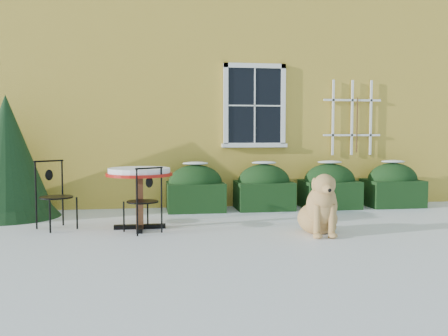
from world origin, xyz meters
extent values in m
plane|color=white|center=(0.00, 0.00, 0.00)|extent=(80.00, 80.00, 0.00)
cube|color=gold|center=(0.00, 7.00, 3.00)|extent=(12.00, 8.00, 6.00)
cube|color=black|center=(0.90, 2.96, 1.98)|extent=(1.05, 0.03, 1.45)
cube|color=white|center=(0.90, 2.95, 2.75)|extent=(1.23, 0.06, 0.09)
cube|color=white|center=(0.90, 2.95, 1.21)|extent=(1.23, 0.06, 0.09)
cube|color=white|center=(0.33, 2.95, 1.98)|extent=(0.09, 0.06, 1.63)
cube|color=white|center=(1.47, 2.95, 1.98)|extent=(0.09, 0.06, 1.63)
cube|color=white|center=(0.90, 2.94, 1.98)|extent=(0.02, 0.02, 1.45)
cube|color=white|center=(0.90, 2.94, 1.98)|extent=(1.05, 0.02, 0.02)
cube|color=white|center=(0.90, 2.95, 1.20)|extent=(1.29, 0.14, 0.07)
cube|color=white|center=(2.50, 2.94, 1.75)|extent=(0.04, 0.03, 1.50)
cube|color=white|center=(2.90, 2.94, 1.75)|extent=(0.04, 0.03, 1.50)
cube|color=white|center=(3.30, 2.94, 1.75)|extent=(0.04, 0.03, 1.50)
cube|color=white|center=(2.90, 2.94, 1.40)|extent=(1.20, 0.03, 0.04)
cube|color=white|center=(2.90, 2.94, 2.10)|extent=(1.20, 0.03, 0.04)
cylinder|color=#472D19|center=(3.00, 2.92, 1.60)|extent=(0.02, 0.02, 1.10)
cube|color=black|center=(-0.30, 2.55, 0.26)|extent=(1.05, 0.80, 0.52)
ellipsoid|color=black|center=(-0.30, 2.55, 0.52)|extent=(1.00, 0.72, 0.67)
ellipsoid|color=white|center=(-0.30, 2.55, 0.88)|extent=(0.47, 0.32, 0.06)
cube|color=black|center=(1.00, 2.55, 0.26)|extent=(1.05, 0.80, 0.52)
ellipsoid|color=black|center=(1.00, 2.55, 0.52)|extent=(1.00, 0.72, 0.67)
ellipsoid|color=white|center=(1.00, 2.55, 0.88)|extent=(0.47, 0.32, 0.06)
cube|color=black|center=(2.30, 2.55, 0.26)|extent=(1.05, 0.80, 0.52)
ellipsoid|color=black|center=(2.30, 2.55, 0.52)|extent=(1.00, 0.72, 0.67)
ellipsoid|color=white|center=(2.30, 2.55, 0.88)|extent=(0.47, 0.32, 0.06)
cube|color=black|center=(3.60, 2.55, 0.26)|extent=(1.05, 0.80, 0.52)
ellipsoid|color=black|center=(3.60, 2.55, 0.52)|extent=(1.00, 0.72, 0.67)
ellipsoid|color=white|center=(3.60, 2.55, 0.88)|extent=(0.47, 0.32, 0.06)
cone|color=black|center=(-3.54, 2.31, 0.50)|extent=(1.73, 1.73, 1.00)
cone|color=black|center=(-3.54, 2.31, 1.05)|extent=(1.55, 1.55, 2.09)
cube|color=black|center=(-1.30, 0.92, 0.03)|extent=(0.77, 0.09, 0.07)
cube|color=black|center=(-1.30, 0.92, 0.03)|extent=(0.09, 0.77, 0.07)
cube|color=brown|center=(-1.30, 0.92, 0.41)|extent=(0.11, 0.11, 0.83)
cylinder|color=#A6150E|center=(-1.30, 0.92, 0.83)|extent=(0.99, 0.99, 0.04)
cylinder|color=white|center=(-1.30, 0.92, 0.88)|extent=(0.92, 0.92, 0.08)
cylinder|color=black|center=(-1.18, 0.92, 0.22)|extent=(0.02, 0.02, 0.45)
cylinder|color=black|center=(-1.52, 0.72, 0.22)|extent=(0.02, 0.02, 0.45)
cylinder|color=black|center=(-0.98, 0.57, 0.22)|extent=(0.02, 0.02, 0.45)
cylinder|color=black|center=(-1.32, 0.37, 0.22)|extent=(0.02, 0.02, 0.45)
cylinder|color=black|center=(-1.25, 0.64, 0.45)|extent=(0.46, 0.46, 0.02)
cylinder|color=black|center=(-0.98, 0.57, 0.70)|extent=(0.02, 0.02, 0.50)
cylinder|color=black|center=(-1.32, 0.37, 0.70)|extent=(0.02, 0.02, 0.50)
cylinder|color=black|center=(-1.15, 0.47, 0.95)|extent=(0.39, 0.24, 0.02)
ellipsoid|color=black|center=(-1.15, 0.47, 0.75)|extent=(0.12, 0.09, 0.16)
cylinder|color=black|center=(-2.57, 0.79, 0.24)|extent=(0.03, 0.03, 0.48)
cylinder|color=black|center=(-2.23, 1.05, 0.24)|extent=(0.03, 0.03, 0.48)
cylinder|color=black|center=(-2.83, 1.13, 0.24)|extent=(0.03, 0.03, 0.48)
cylinder|color=black|center=(-2.49, 1.39, 0.24)|extent=(0.03, 0.03, 0.48)
cylinder|color=black|center=(-2.53, 1.09, 0.48)|extent=(0.49, 0.49, 0.02)
cylinder|color=black|center=(-2.83, 1.13, 0.75)|extent=(0.03, 0.03, 0.54)
cylinder|color=black|center=(-2.49, 1.39, 0.75)|extent=(0.03, 0.03, 0.54)
cylinder|color=black|center=(-2.66, 1.26, 1.02)|extent=(0.39, 0.31, 0.03)
ellipsoid|color=black|center=(-2.66, 1.26, 0.80)|extent=(0.12, 0.10, 0.17)
ellipsoid|color=tan|center=(1.25, 0.23, 0.21)|extent=(0.61, 0.66, 0.46)
ellipsoid|color=tan|center=(1.24, 0.02, 0.42)|extent=(0.46, 0.42, 0.57)
sphere|color=tan|center=(1.23, -0.04, 0.54)|extent=(0.36, 0.36, 0.36)
cylinder|color=tan|center=(1.12, -0.12, 0.23)|extent=(0.09, 0.09, 0.46)
cylinder|color=tan|center=(1.33, -0.13, 0.23)|extent=(0.09, 0.09, 0.46)
ellipsoid|color=tan|center=(1.12, -0.17, 0.04)|extent=(0.13, 0.16, 0.08)
ellipsoid|color=tan|center=(1.33, -0.18, 0.04)|extent=(0.13, 0.16, 0.08)
cylinder|color=tan|center=(1.23, -0.05, 0.61)|extent=(0.23, 0.27, 0.25)
sphere|color=tan|center=(1.23, -0.10, 0.73)|extent=(0.30, 0.30, 0.30)
ellipsoid|color=tan|center=(1.22, -0.24, 0.69)|extent=(0.16, 0.24, 0.13)
sphere|color=black|center=(1.21, -0.34, 0.68)|extent=(0.05, 0.05, 0.05)
ellipsoid|color=tan|center=(1.10, -0.05, 0.73)|extent=(0.08, 0.11, 0.19)
ellipsoid|color=tan|center=(1.36, -0.07, 0.73)|extent=(0.08, 0.11, 0.19)
cylinder|color=tan|center=(1.45, 0.45, 0.06)|extent=(0.24, 0.37, 0.08)
camera|label=1|loc=(-1.16, -6.62, 1.44)|focal=40.00mm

